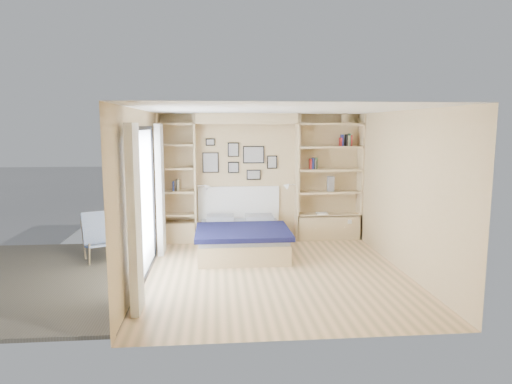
{
  "coord_description": "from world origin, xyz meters",
  "views": [
    {
      "loc": [
        -0.9,
        -6.77,
        2.26
      ],
      "look_at": [
        -0.22,
        0.9,
        1.15
      ],
      "focal_mm": 32.0,
      "sensor_mm": 36.0,
      "label": 1
    }
  ],
  "objects": [
    {
      "name": "ground",
      "position": [
        0.0,
        0.0,
        0.0
      ],
      "size": [
        4.5,
        4.5,
        0.0
      ],
      "primitive_type": "plane",
      "color": "#E2B683",
      "rests_on": "ground"
    },
    {
      "name": "deck",
      "position": [
        -3.6,
        0.0,
        0.0
      ],
      "size": [
        3.2,
        4.0,
        0.05
      ],
      "primitive_type": "cube",
      "color": "#665C4B",
      "rests_on": "ground"
    },
    {
      "name": "reading_lamps",
      "position": [
        -0.3,
        2.0,
        1.1
      ],
      "size": [
        1.92,
        0.12,
        0.15
      ],
      "color": "silver",
      "rests_on": "ground"
    },
    {
      "name": "room_shell",
      "position": [
        -0.39,
        1.52,
        1.08
      ],
      "size": [
        4.5,
        4.5,
        4.5
      ],
      "color": "tan",
      "rests_on": "ground"
    },
    {
      "name": "shelf_decor",
      "position": [
        1.09,
        2.07,
        1.69
      ],
      "size": [
        3.5,
        0.23,
        2.03
      ],
      "color": "#A51E1E",
      "rests_on": "ground"
    },
    {
      "name": "bed",
      "position": [
        -0.45,
        1.26,
        0.27
      ],
      "size": [
        1.62,
        1.98,
        1.07
      ],
      "color": "tan",
      "rests_on": "ground"
    },
    {
      "name": "deck_chair",
      "position": [
        -2.9,
        1.0,
        0.39
      ],
      "size": [
        0.76,
        0.93,
        0.81
      ],
      "rotation": [
        0.0,
        0.0,
        0.42
      ],
      "color": "tan",
      "rests_on": "ground"
    },
    {
      "name": "photo_gallery",
      "position": [
        -0.45,
        2.22,
        1.6
      ],
      "size": [
        1.48,
        0.02,
        0.82
      ],
      "color": "black",
      "rests_on": "ground"
    }
  ]
}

